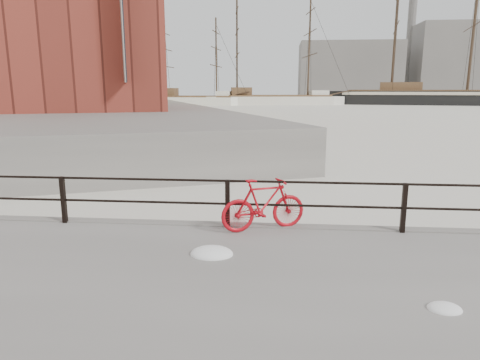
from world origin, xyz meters
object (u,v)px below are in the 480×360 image
(workboat_near, at_px, (16,124))
(barque_black, at_px, (466,105))
(schooner_mid, at_px, (272,105))
(workboat_far, at_px, (67,114))
(schooner_left, at_px, (192,105))
(bicycle, at_px, (264,204))

(workboat_near, bearing_deg, barque_black, 32.20)
(schooner_mid, relative_size, workboat_far, 2.65)
(barque_black, distance_m, schooner_mid, 38.98)
(schooner_left, height_order, workboat_far, schooner_left)
(barque_black, relative_size, schooner_left, 2.79)
(bicycle, height_order, barque_black, barque_black)
(bicycle, bearing_deg, workboat_near, 105.97)
(barque_black, xyz_separation_m, workboat_near, (-61.36, -54.08, 0.00))
(bicycle, xyz_separation_m, schooner_left, (-17.33, 77.88, -0.88))
(barque_black, bearing_deg, workboat_far, -138.83)
(schooner_left, xyz_separation_m, workboat_far, (-9.98, -32.05, 0.00))
(schooner_mid, xyz_separation_m, schooner_left, (-16.20, -2.24, 0.00))
(schooner_mid, distance_m, workboat_far, 43.14)
(schooner_mid, relative_size, schooner_left, 1.40)
(bicycle, height_order, schooner_left, schooner_left)
(barque_black, relative_size, workboat_near, 4.71)
(bicycle, relative_size, workboat_near, 0.13)
(workboat_near, distance_m, workboat_far, 17.34)
(schooner_mid, xyz_separation_m, workboat_near, (-22.48, -51.24, 0.00))
(bicycle, bearing_deg, barque_black, 42.24)
(bicycle, bearing_deg, schooner_left, 79.25)
(barque_black, bearing_deg, bicycle, -103.01)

